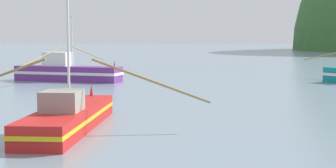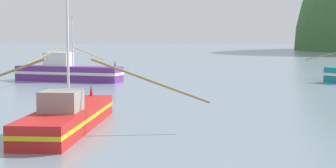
# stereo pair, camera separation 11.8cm
# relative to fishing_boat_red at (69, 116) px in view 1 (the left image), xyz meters

# --- Properties ---
(fishing_boat_red) EXTENTS (13.37, 10.65, 6.43)m
(fishing_boat_red) POSITION_rel_fishing_boat_red_xyz_m (0.00, 0.00, 0.00)
(fishing_boat_red) COLOR red
(fishing_boat_red) RESTS_ON ground
(fishing_boat_purple) EXTENTS (11.21, 16.47, 6.41)m
(fishing_boat_purple) POSITION_rel_fishing_boat_red_xyz_m (-9.66, 25.19, 0.30)
(fishing_boat_purple) COLOR #6B2D84
(fishing_boat_purple) RESTS_ON ground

